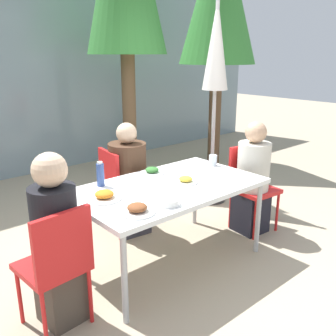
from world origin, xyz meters
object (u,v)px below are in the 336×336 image
Objects in this scene: bottle at (100,174)px; salad_bowl at (169,202)px; person_far at (128,183)px; drinking_cup at (213,160)px; person_left at (57,243)px; chair_right at (250,181)px; chair_far at (119,184)px; closed_umbrella at (216,58)px; person_right at (252,181)px; chair_left at (57,260)px.

salad_bowl is (0.16, -0.68, -0.08)m from bottle.
person_far is 0.88m from drinking_cup.
chair_right is at bearing -3.08° from person_left.
drinking_cup is 0.67× the size of salad_bowl.
chair_far is (-1.09, 0.80, 0.00)m from chair_right.
bottle is at bearing -8.33° from chair_right.
salad_bowl is (0.78, -0.24, 0.16)m from person_left.
bottle is (-0.46, -0.43, 0.31)m from chair_far.
salad_bowl is at bearing -76.79° from bottle.
person_right is at bearing -110.87° from closed_umbrella.
chair_far is 1.17m from salad_bowl.
closed_umbrella is 11.37× the size of bottle.
drinking_cup is at bearing -16.98° from chair_right.
person_left is 1.40m from person_far.
chair_far is at bearing 35.69° from chair_left.
salad_bowl is (-0.99, -0.47, -0.03)m from drinking_cup.
person_far is at bearing -178.65° from closed_umbrella.
person_far reaches higher than salad_bowl.
chair_right is 1.62m from bottle.
person_far is at bearing -30.75° from chair_right.
person_far is 0.71m from bottle.
person_right is at bearing -5.07° from person_left.
person_right reaches higher than person_far.
closed_umbrella reaches higher than salad_bowl.
person_right is 1.58m from bottle.
chair_right and chair_far have the same top height.
chair_left is 1.00× the size of chair_far.
person_far is at bearing 136.99° from drinking_cup.
person_left is at bearing 5.07° from person_right.
drinking_cup reaches higher than salad_bowl.
closed_umbrella is at bearing 42.46° from drinking_cup.
person_left is 2.11m from person_right.
chair_far is 0.77× the size of person_far.
drinking_cup is (-0.67, -0.61, -0.96)m from closed_umbrella.
person_far is 0.48× the size of closed_umbrella.
person_right is 1.26m from person_far.
chair_right is at bearing 60.89° from chair_far.
person_right is at bearing 57.97° from chair_right.
chair_right is (2.17, 0.07, -0.07)m from person_left.
bottle is at bearing -11.50° from person_right.
person_right is 1.37m from salad_bowl.
chair_right is 8.31× the size of drinking_cup.
person_right is 7.31× the size of salad_bowl.
bottle is (-1.82, -0.40, -0.91)m from closed_umbrella.
drinking_cup is (1.15, -0.21, -0.05)m from bottle.
chair_right is at bearing 61.11° from person_far.
person_left reaches higher than drinking_cup.
bottle is at bearing 33.76° from chair_left.
chair_left is at bearing 9.19° from chair_right.
chair_left is 0.12m from person_left.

